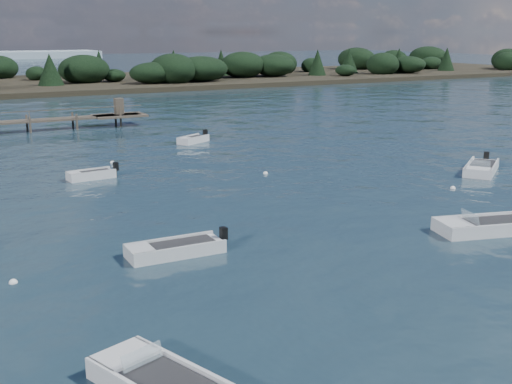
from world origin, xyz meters
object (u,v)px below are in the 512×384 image
dinghy_mid_grey (175,251)px  tender_far_white (91,176)px  tender_far_grey_b (193,141)px  dinghy_mid_white_b (481,170)px  dinghy_mid_white_a (491,228)px

dinghy_mid_grey → tender_far_white: (0.63, 15.89, 0.01)m
tender_far_grey_b → dinghy_mid_white_b: bearing=-58.6°
dinghy_mid_white_b → tender_far_grey_b: bearing=121.4°
dinghy_mid_white_a → tender_far_grey_b: 29.58m
tender_far_white → dinghy_mid_white_b: (23.24, -10.42, 0.01)m
dinghy_mid_grey → tender_far_grey_b: 27.99m
dinghy_mid_white_a → dinghy_mid_white_b: 13.67m
tender_far_white → dinghy_mid_white_b: bearing=-24.1°
dinghy_mid_white_a → tender_far_grey_b: dinghy_mid_white_a is taller
tender_far_grey_b → dinghy_mid_white_a: bearing=-85.4°
dinghy_mid_white_a → dinghy_mid_grey: bearing=163.9°
tender_far_white → dinghy_mid_white_b: size_ratio=0.69×
tender_far_white → dinghy_mid_white_b: 25.47m
tender_far_white → dinghy_mid_white_b: dinghy_mid_white_b is taller
tender_far_white → dinghy_mid_grey: bearing=-92.3°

